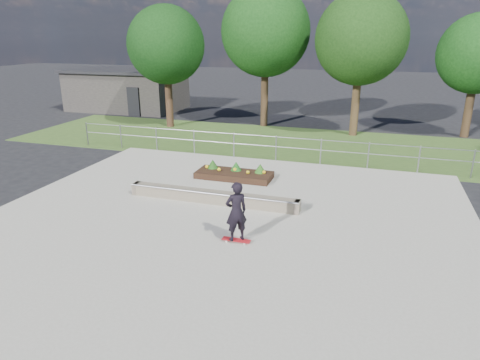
# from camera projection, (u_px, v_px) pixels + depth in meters

# --- Properties ---
(ground) EXTENTS (120.00, 120.00, 0.00)m
(ground) POSITION_uv_depth(u_px,v_px,m) (218.00, 230.00, 12.66)
(ground) COLOR black
(ground) RESTS_ON ground
(grass_verge) EXTENTS (30.00, 8.00, 0.02)m
(grass_verge) POSITION_uv_depth(u_px,v_px,m) (291.00, 143.00, 22.58)
(grass_verge) COLOR #334E1F
(grass_verge) RESTS_ON ground
(concrete_slab) EXTENTS (15.00, 15.00, 0.06)m
(concrete_slab) POSITION_uv_depth(u_px,v_px,m) (218.00, 229.00, 12.65)
(concrete_slab) COLOR gray
(concrete_slab) RESTS_ON ground
(fence) EXTENTS (20.06, 0.06, 1.20)m
(fence) POSITION_uv_depth(u_px,v_px,m) (276.00, 145.00, 19.17)
(fence) COLOR gray
(fence) RESTS_ON ground
(building) EXTENTS (8.40, 5.40, 3.00)m
(building) POSITION_uv_depth(u_px,v_px,m) (127.00, 89.00, 32.39)
(building) COLOR #2E2B28
(building) RESTS_ON ground
(tree_far_left) EXTENTS (4.55, 4.55, 7.15)m
(tree_far_left) POSITION_uv_depth(u_px,v_px,m) (166.00, 45.00, 25.09)
(tree_far_left) COLOR #321E14
(tree_far_left) RESTS_ON ground
(tree_mid_left) EXTENTS (5.25, 5.25, 8.25)m
(tree_mid_left) POSITION_uv_depth(u_px,v_px,m) (266.00, 32.00, 25.07)
(tree_mid_left) COLOR black
(tree_mid_left) RESTS_ON ground
(tree_mid_right) EXTENTS (4.90, 4.90, 7.70)m
(tree_mid_right) POSITION_uv_depth(u_px,v_px,m) (361.00, 39.00, 22.72)
(tree_mid_right) COLOR #362515
(tree_mid_right) RESTS_ON ground
(tree_far_right) EXTENTS (4.20, 4.20, 6.60)m
(tree_far_right) POSITION_uv_depth(u_px,v_px,m) (478.00, 54.00, 22.61)
(tree_far_right) COLOR #2F1F13
(tree_far_right) RESTS_ON ground
(grind_ledge) EXTENTS (6.00, 0.44, 0.43)m
(grind_ledge) POSITION_uv_depth(u_px,v_px,m) (212.00, 197.00, 14.50)
(grind_ledge) COLOR #675C4B
(grind_ledge) RESTS_ON concrete_slab
(planter_bed) EXTENTS (3.00, 1.20, 0.61)m
(planter_bed) POSITION_uv_depth(u_px,v_px,m) (234.00, 173.00, 17.02)
(planter_bed) COLOR black
(planter_bed) RESTS_ON concrete_slab
(skateboarder) EXTENTS (0.80, 0.70, 1.76)m
(skateboarder) POSITION_uv_depth(u_px,v_px,m) (236.00, 212.00, 11.50)
(skateboarder) COLOR white
(skateboarder) RESTS_ON concrete_slab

